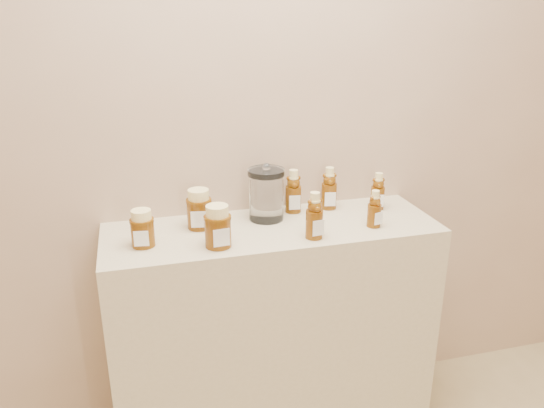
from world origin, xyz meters
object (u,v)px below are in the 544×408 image
object	(u,v)px
glass_canister	(266,192)
bear_bottle_front_left	(315,212)
display_table	(273,334)
honey_jar_left	(142,228)
bear_bottle_back_left	(293,188)

from	to	relation	value
glass_canister	bear_bottle_front_left	bearing A→B (deg)	-61.52
display_table	honey_jar_left	bearing A→B (deg)	-174.74
display_table	honey_jar_left	world-z (taller)	honey_jar_left
display_table	honey_jar_left	xyz separation A→B (m)	(-0.45, -0.04, 0.51)
display_table	bear_bottle_front_left	distance (m)	0.57
bear_bottle_front_left	glass_canister	world-z (taller)	glass_canister
bear_bottle_front_left	honey_jar_left	xyz separation A→B (m)	(-0.56, 0.08, -0.03)
bear_bottle_back_left	honey_jar_left	distance (m)	0.59
bear_bottle_back_left	bear_bottle_front_left	distance (m)	0.25
honey_jar_left	glass_canister	bearing A→B (deg)	25.05
display_table	glass_canister	distance (m)	0.56
bear_bottle_back_left	honey_jar_left	world-z (taller)	bear_bottle_back_left
bear_bottle_back_left	bear_bottle_front_left	xyz separation A→B (m)	(-0.00, -0.25, -0.00)
bear_bottle_back_left	glass_canister	size ratio (longest dim) A/B	0.91
display_table	bear_bottle_back_left	size ratio (longest dim) A/B	6.34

